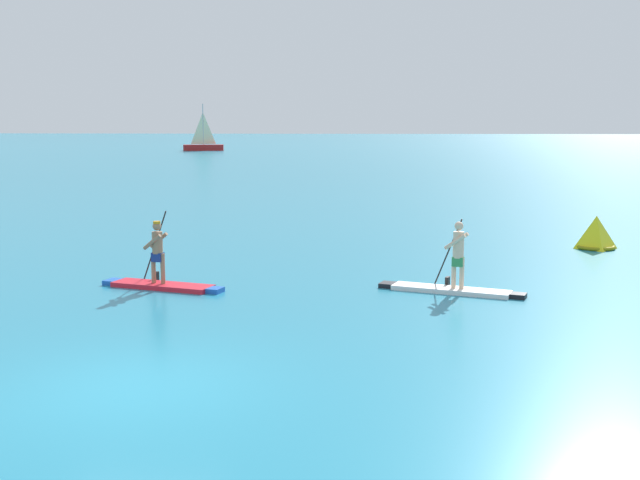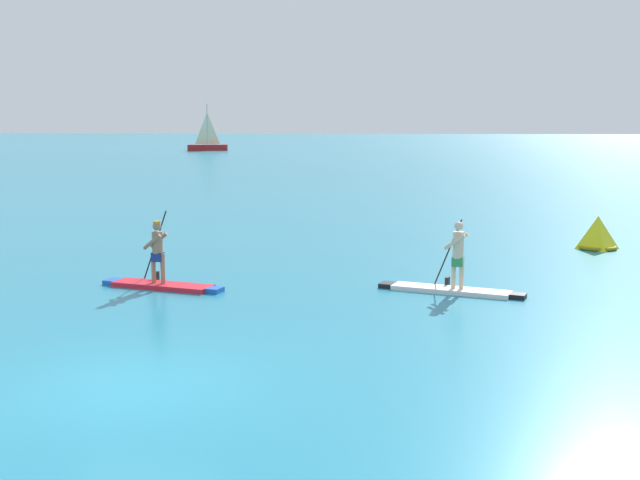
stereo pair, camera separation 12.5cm
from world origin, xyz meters
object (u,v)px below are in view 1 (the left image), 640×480
(paddleboarder_mid_center, at_px, (161,275))
(sailboat_left_horizon, at_px, (203,145))
(paddleboarder_far_right, at_px, (452,279))
(race_marker_buoy, at_px, (596,234))

(paddleboarder_mid_center, distance_m, sailboat_left_horizon, 88.75)
(paddleboarder_far_right, bearing_deg, sailboat_left_horizon, -54.78)
(race_marker_buoy, bearing_deg, paddleboarder_far_right, -126.23)
(paddleboarder_far_right, xyz_separation_m, race_marker_buoy, (5.17, 7.06, 0.13))
(paddleboarder_far_right, relative_size, race_marker_buoy, 2.82)
(paddleboarder_mid_center, relative_size, sailboat_left_horizon, 0.53)
(paddleboarder_mid_center, xyz_separation_m, paddleboarder_far_right, (7.13, 0.02, 0.02))
(paddleboarder_far_right, relative_size, sailboat_left_horizon, 0.57)
(sailboat_left_horizon, bearing_deg, race_marker_buoy, -79.27)
(paddleboarder_far_right, bearing_deg, race_marker_buoy, -107.24)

